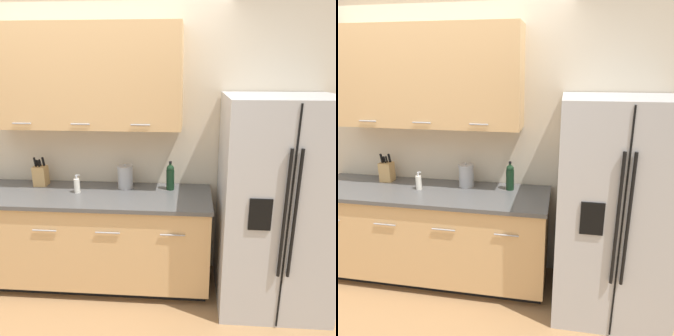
{
  "view_description": "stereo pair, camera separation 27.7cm",
  "coord_description": "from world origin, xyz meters",
  "views": [
    {
      "loc": [
        0.94,
        -1.92,
        1.97
      ],
      "look_at": [
        0.74,
        0.72,
        1.15
      ],
      "focal_mm": 35.0,
      "sensor_mm": 36.0,
      "label": 1
    },
    {
      "loc": [
        1.21,
        -1.89,
        1.97
      ],
      "look_at": [
        0.74,
        0.72,
        1.15
      ],
      "focal_mm": 35.0,
      "sensor_mm": 36.0,
      "label": 2
    }
  ],
  "objects": [
    {
      "name": "wall_back",
      "position": [
        0.0,
        1.02,
        1.45
      ],
      "size": [
        10.0,
        0.39,
        2.6
      ],
      "color": "beige",
      "rests_on": "ground_plane"
    },
    {
      "name": "steel_canister",
      "position": [
        0.34,
        0.89,
        1.01
      ],
      "size": [
        0.14,
        0.14,
        0.23
      ],
      "color": "#A3A3A5",
      "rests_on": "counter_unit"
    },
    {
      "name": "soap_dispenser",
      "position": [
        -0.07,
        0.73,
        0.97
      ],
      "size": [
        0.06,
        0.05,
        0.17
      ],
      "color": "silver",
      "rests_on": "counter_unit"
    },
    {
      "name": "wine_bottle",
      "position": [
        0.75,
        0.87,
        1.02
      ],
      "size": [
        0.07,
        0.07,
        0.27
      ],
      "color": "black",
      "rests_on": "counter_unit"
    },
    {
      "name": "refrigerator",
      "position": [
        1.63,
        0.63,
        0.88
      ],
      "size": [
        0.89,
        0.83,
        1.77
      ],
      "color": "#B2B2B5",
      "rests_on": "ground_plane"
    },
    {
      "name": "counter_unit",
      "position": [
        0.01,
        0.73,
        0.46
      ],
      "size": [
        2.22,
        0.64,
        0.9
      ],
      "color": "black",
      "rests_on": "ground_plane"
    },
    {
      "name": "knife_block",
      "position": [
        -0.47,
        0.9,
        1.0
      ],
      "size": [
        0.12,
        0.11,
        0.28
      ],
      "color": "tan",
      "rests_on": "counter_unit"
    }
  ]
}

